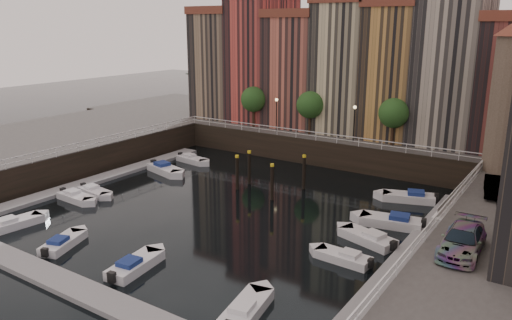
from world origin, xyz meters
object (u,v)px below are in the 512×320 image
Objects in this scene: car_a at (512,193)px; car_b at (495,187)px; gangway at (462,191)px; mooring_pilings at (265,174)px; boat_left_2 at (94,192)px; boat_left_3 at (165,169)px; car_c at (462,242)px; boat_left_1 at (76,197)px.

car_a reaches higher than car_b.
mooring_pilings is (-17.18, -4.48, -0.27)m from gangway.
boat_left_3 reaches higher than boat_left_2.
boat_left_2 is at bearing -171.58° from car_b.
mooring_pilings is 23.06m from car_c.
mooring_pilings is 12.48m from boat_left_3.
car_c is at bearing -99.91° from car_b.
car_b reaches higher than boat_left_1.
car_a is at bearing 23.95° from boat_left_2.
car_c reaches higher than mooring_pilings.
boat_left_2 is at bearing -78.28° from boat_left_3.
boat_left_2 is 36.01m from car_a.
car_c is at bearing 5.84° from boat_left_2.
boat_left_1 is 11.12m from boat_left_3.
car_c is (33.13, -0.59, 3.45)m from boat_left_2.
gangway is at bearing 14.61° from mooring_pilings.
car_a is at bearing 0.87° from mooring_pilings.
car_c is (-1.14, -11.12, 0.01)m from car_a.
mooring_pilings is 1.38× the size of boat_left_2.
boat_left_3 is at bearing -169.30° from gangway.
car_b is 0.79× the size of car_c.
gangway reaches higher than boat_left_3.
car_c reaches higher than gangway.
mooring_pilings is at bearing 46.31° from boat_left_1.
mooring_pilings is 21.50m from car_a.
boat_left_1 is 0.82× the size of car_c.
boat_left_1 is at bearing -136.79° from mooring_pilings.
gangway is at bearing 32.91° from boat_left_2.
boat_left_1 is (-30.18, -16.69, -1.58)m from gangway.
mooring_pilings is 17.88m from boat_left_1.
car_a is 1.52m from car_b.
car_b is 11.95m from car_c.
boat_left_3 is (0.63, 11.10, 0.06)m from boat_left_1.
boat_left_1 is 1.04× the size of car_b.
mooring_pilings is at bearing 19.96° from boat_left_3.
car_c is (20.26, -10.80, 2.11)m from mooring_pilings.
car_c is (33.26, 1.41, 3.43)m from boat_left_1.
car_a reaches higher than mooring_pilings.
gangway is 34.52m from boat_left_1.
boat_left_2 is 1.00× the size of car_b.
mooring_pilings is 1.33× the size of boat_left_1.
boat_left_3 is 32.74m from car_b.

